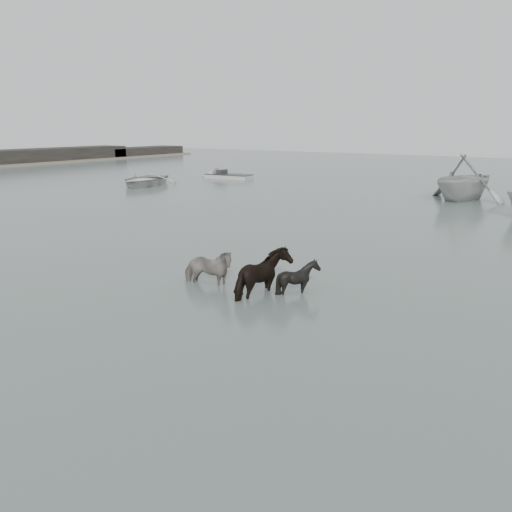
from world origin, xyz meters
name	(u,v)px	position (x,y,z in m)	size (l,w,h in m)	color
ground	(226,303)	(0.00, 0.00, 0.00)	(140.00, 140.00, 0.00)	#51605A
pony_pinto	(208,262)	(-1.40, 1.01, 0.68)	(0.73, 1.60, 1.35)	black
pony_dark	(265,267)	(0.46, 1.16, 0.79)	(1.57, 1.35, 1.58)	black
pony_black	(298,272)	(1.14, 1.83, 0.58)	(0.93, 1.05, 1.16)	black
rowboat_lead	(144,178)	(-21.16, 17.61, 0.56)	(3.86, 5.41, 1.12)	silver
rowboat_trail	(465,176)	(1.08, 23.16, 1.48)	(4.84, 5.61, 2.95)	#A8ABA8
skiff_outer	(229,174)	(-18.79, 25.42, 0.38)	(5.70, 1.60, 0.75)	#ACADA8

